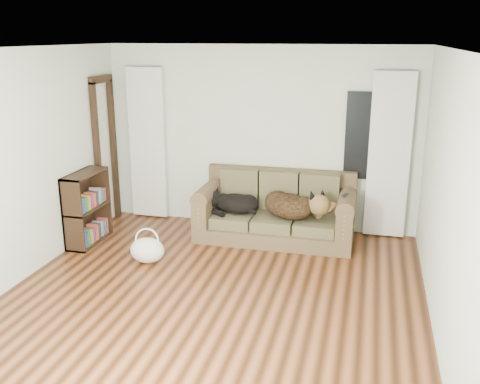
% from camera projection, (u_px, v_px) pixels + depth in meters
% --- Properties ---
extents(floor, '(5.00, 5.00, 0.00)m').
position_uv_depth(floor, '(210.00, 301.00, 5.69)').
color(floor, black).
rests_on(floor, ground).
extents(ceiling, '(5.00, 5.00, 0.00)m').
position_uv_depth(ceiling, '(205.00, 49.00, 4.95)').
color(ceiling, white).
rests_on(ceiling, ground).
extents(wall_back, '(4.50, 0.04, 2.60)m').
position_uv_depth(wall_back, '(260.00, 138.00, 7.64)').
color(wall_back, beige).
rests_on(wall_back, ground).
extents(wall_left, '(0.04, 5.00, 2.60)m').
position_uv_depth(wall_left, '(11.00, 170.00, 5.84)').
color(wall_left, beige).
rests_on(wall_left, ground).
extents(wall_right, '(0.04, 5.00, 2.60)m').
position_uv_depth(wall_right, '(447.00, 200.00, 4.79)').
color(wall_right, beige).
rests_on(wall_right, ground).
extents(curtain_left, '(0.55, 0.08, 2.25)m').
position_uv_depth(curtain_left, '(148.00, 144.00, 8.00)').
color(curtain_left, silver).
rests_on(curtain_left, ground).
extents(curtain_right, '(0.55, 0.08, 2.25)m').
position_uv_depth(curtain_right, '(389.00, 156.00, 7.19)').
color(curtain_right, silver).
rests_on(curtain_right, ground).
extents(window_pane, '(0.50, 0.03, 1.20)m').
position_uv_depth(window_pane, '(364.00, 136.00, 7.25)').
color(window_pane, black).
rests_on(window_pane, wall_back).
extents(door_casing, '(0.07, 0.60, 2.10)m').
position_uv_depth(door_casing, '(106.00, 154.00, 7.80)').
color(door_casing, black).
rests_on(door_casing, ground).
extents(sofa, '(2.12, 0.92, 0.87)m').
position_uv_depth(sofa, '(275.00, 207.00, 7.32)').
color(sofa, '#362C19').
rests_on(sofa, floor).
extents(dog_black_lab, '(0.70, 0.56, 0.27)m').
position_uv_depth(dog_black_lab, '(234.00, 203.00, 7.40)').
color(dog_black_lab, black).
rests_on(dog_black_lab, sofa).
extents(dog_shepherd, '(0.97, 0.92, 0.35)m').
position_uv_depth(dog_shepherd, '(292.00, 207.00, 7.19)').
color(dog_shepherd, black).
rests_on(dog_shepherd, sofa).
extents(tv_remote, '(0.08, 0.17, 0.02)m').
position_uv_depth(tv_remote, '(345.00, 195.00, 6.90)').
color(tv_remote, black).
rests_on(tv_remote, sofa).
extents(tote_bag, '(0.49, 0.41, 0.32)m').
position_uv_depth(tote_bag, '(147.00, 250.00, 6.61)').
color(tote_bag, silver).
rests_on(tote_bag, floor).
extents(bookshelf, '(0.29, 0.78, 0.98)m').
position_uv_depth(bookshelf, '(87.00, 207.00, 7.17)').
color(bookshelf, black).
rests_on(bookshelf, floor).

